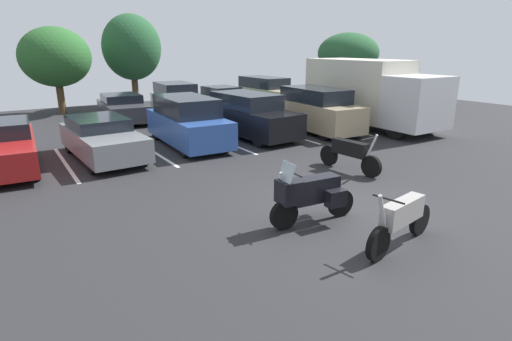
% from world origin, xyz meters
% --- Properties ---
extents(ground, '(44.00, 44.00, 0.10)m').
position_xyz_m(ground, '(0.00, 0.00, -0.05)').
color(ground, '#262628').
extents(motorcycle_touring, '(2.15, 0.94, 1.46)m').
position_xyz_m(motorcycle_touring, '(-1.08, -0.26, 0.68)').
color(motorcycle_touring, black).
rests_on(motorcycle_touring, ground).
extents(motorcycle_second, '(0.62, 2.33, 1.32)m').
position_xyz_m(motorcycle_second, '(2.47, 2.10, 0.58)').
color(motorcycle_second, black).
rests_on(motorcycle_second, ground).
extents(motorcycle_third, '(2.22, 0.67, 1.30)m').
position_xyz_m(motorcycle_third, '(-0.32, -2.04, 0.57)').
color(motorcycle_third, black).
rests_on(motorcycle_third, ground).
extents(parking_stripes, '(18.10, 4.80, 0.01)m').
position_xyz_m(parking_stripes, '(-1.86, 7.71, 0.00)').
color(parking_stripes, silver).
rests_on(parking_stripes, ground).
extents(car_red, '(2.11, 4.98, 1.48)m').
position_xyz_m(car_red, '(-6.55, 8.10, 0.72)').
color(car_red, maroon).
rests_on(car_red, ground).
extents(car_grey, '(2.07, 4.77, 1.40)m').
position_xyz_m(car_grey, '(-3.60, 7.79, 0.71)').
color(car_grey, slate).
rests_on(car_grey, ground).
extents(car_blue, '(2.02, 4.95, 1.88)m').
position_xyz_m(car_blue, '(-0.33, 8.05, 0.92)').
color(car_blue, '#2D519E').
rests_on(car_blue, ground).
extents(car_black, '(2.20, 4.92, 1.84)m').
position_xyz_m(car_black, '(2.51, 8.01, 0.91)').
color(car_black, black).
rests_on(car_black, ground).
extents(car_tan, '(2.09, 4.91, 1.95)m').
position_xyz_m(car_tan, '(5.63, 7.39, 0.97)').
color(car_tan, tan).
rests_on(car_tan, ground).
extents(car_far_charcoal, '(2.23, 4.54, 1.40)m').
position_xyz_m(car_far_charcoal, '(-1.06, 14.57, 0.70)').
color(car_far_charcoal, '#38383D').
rests_on(car_far_charcoal, ground).
extents(car_far_silver, '(2.17, 4.42, 1.81)m').
position_xyz_m(car_far_silver, '(1.94, 14.75, 0.89)').
color(car_far_silver, '#B7B7BC').
rests_on(car_far_silver, ground).
extents(car_far_green, '(2.00, 4.33, 1.45)m').
position_xyz_m(car_far_green, '(4.93, 14.86, 0.71)').
color(car_far_green, '#235638').
rests_on(car_far_green, ground).
extents(car_far_champagne, '(1.95, 4.89, 1.89)m').
position_xyz_m(car_far_champagne, '(7.93, 14.78, 0.95)').
color(car_far_champagne, '#C1B289').
rests_on(car_far_champagne, ground).
extents(box_truck, '(2.55, 7.06, 3.13)m').
position_xyz_m(box_truck, '(8.51, 6.93, 1.65)').
color(box_truck, silver).
rests_on(box_truck, ground).
extents(tree_center, '(3.76, 3.76, 4.77)m').
position_xyz_m(tree_center, '(-3.32, 18.93, 3.15)').
color(tree_center, '#4C3823').
rests_on(tree_center, ground).
extents(tree_center_right, '(4.51, 4.51, 4.70)m').
position_xyz_m(tree_center_right, '(16.28, 16.33, 3.22)').
color(tree_center_right, '#4C3823').
rests_on(tree_center_right, ground).
extents(tree_left, '(3.60, 3.60, 5.66)m').
position_xyz_m(tree_left, '(1.26, 20.05, 3.64)').
color(tree_left, '#4C3823').
rests_on(tree_left, ground).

